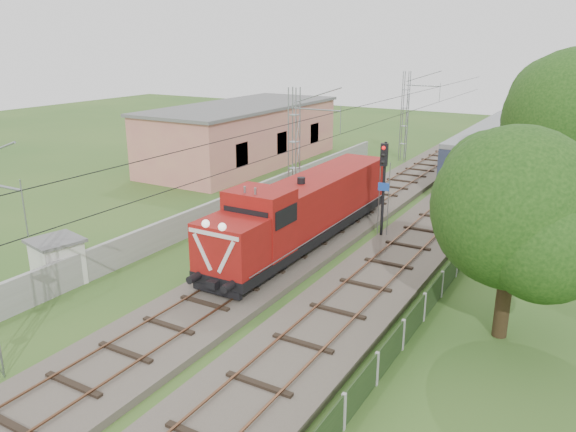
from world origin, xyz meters
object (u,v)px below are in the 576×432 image
Objects in this scene: locomotive at (305,209)px; relay_hut at (58,261)px; coach_rake at (544,105)px; signal_post at (384,174)px.

relay_hut is at bearing -127.26° from locomotive.
locomotive is 12.27m from relay_hut.
signal_post reaches higher than coach_rake.
relay_hut is at bearing -129.38° from signal_post.
coach_rake is 66.73m from relay_hut.
signal_post is at bearing -92.06° from coach_rake.
coach_rake is at bearing 84.88° from locomotive.
locomotive is 6.43× the size of relay_hut.
locomotive is at bearing -95.12° from coach_rake.
locomotive is at bearing 52.74° from relay_hut.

